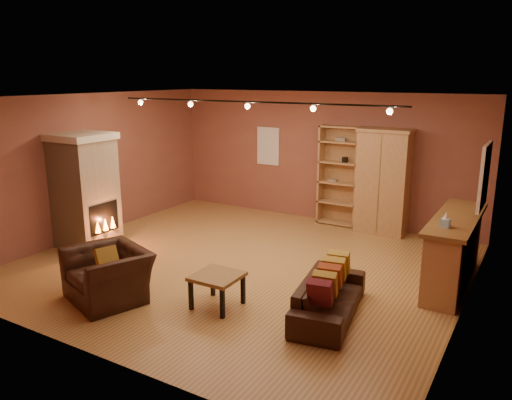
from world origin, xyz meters
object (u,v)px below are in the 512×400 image
Objects in this scene: armoire at (383,181)px; coffee_table at (217,279)px; bookcase at (340,175)px; bar_counter at (453,250)px; fireplace at (85,191)px; armchair at (108,266)px; loveseat at (329,290)px.

coffee_table is (-0.95, -4.48, -0.66)m from armoire.
bar_counter is (2.70, -2.19, -0.53)m from bookcase.
fireplace is 3.75m from coffee_table.
loveseat is at bearing 41.14° from armchair.
armoire reaches higher than coffee_table.
bookcase is at bearing 170.89° from armoire.
coffee_table is at bearing 41.79° from armchair.
armoire is 2.71m from bar_counter.
fireplace is at bearing 165.91° from coffee_table.
bar_counter is at bearing 42.59° from coffee_table.
armoire is (4.52, 3.58, 0.01)m from fireplace.
armoire is at bearing 130.26° from bar_counter.
fireplace is 5.08m from loveseat.
armchair is at bearing -143.68° from bar_counter.
armchair is at bearing -105.45° from bookcase.
coffee_table is at bearing -101.92° from armoire.
loveseat reaches higher than coffee_table.
fireplace and bookcase have the same top height.
fireplace reaches higher than armchair.
armoire is 4.63m from coffee_table.
bookcase is at bearing 46.51° from fireplace.
armoire is 0.94× the size of bar_counter.
loveseat is at bearing -70.25° from bookcase.
coffee_table is (-2.66, -2.45, -0.15)m from bar_counter.
loveseat is (5.02, -0.36, -0.70)m from fireplace.
armoire reaches higher than armchair.
bookcase is 1.61× the size of armchair.
armoire is (0.98, -0.16, -0.01)m from bookcase.
loveseat is 2.89× the size of coffee_table.
coffee_table is (0.03, -4.64, -0.67)m from bookcase.
armchair is (-2.42, -5.07, -0.57)m from armoire.
bookcase is at bearing 90.38° from coffee_table.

